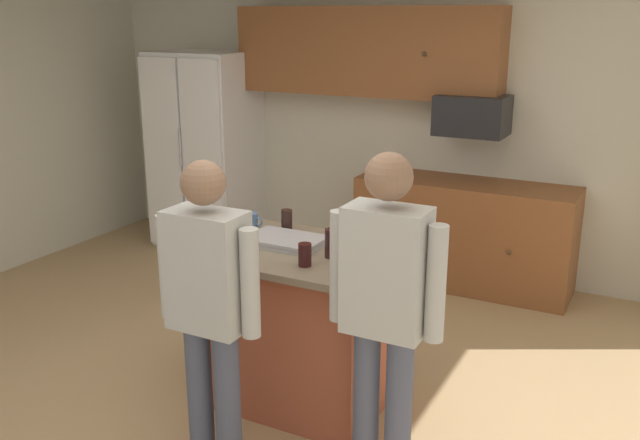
% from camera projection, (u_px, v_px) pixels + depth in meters
% --- Properties ---
extents(floor, '(7.04, 7.04, 0.00)m').
position_uv_depth(floor, '(244.00, 402.00, 4.18)').
color(floor, tan).
rests_on(floor, ground).
extents(back_wall, '(6.40, 0.10, 2.60)m').
position_uv_depth(back_wall, '(414.00, 123.00, 6.19)').
color(back_wall, beige).
rests_on(back_wall, ground).
extents(cabinet_run_upper, '(2.40, 0.38, 0.75)m').
position_uv_depth(cabinet_run_upper, '(365.00, 51.00, 6.02)').
color(cabinet_run_upper, brown).
extents(cabinet_run_lower, '(1.80, 0.63, 0.90)m').
position_uv_depth(cabinet_run_lower, '(464.00, 234.00, 5.89)').
color(cabinet_run_lower, brown).
rests_on(cabinet_run_lower, ground).
extents(refrigerator, '(0.93, 0.76, 1.89)m').
position_uv_depth(refrigerator, '(205.00, 150.00, 6.82)').
color(refrigerator, white).
rests_on(refrigerator, ground).
extents(microwave_over_range, '(0.56, 0.40, 0.32)m').
position_uv_depth(microwave_over_range, '(472.00, 115.00, 5.62)').
color(microwave_over_range, black).
extents(kitchen_island, '(1.17, 0.82, 0.96)m').
position_uv_depth(kitchen_island, '(296.00, 325.00, 4.09)').
color(kitchen_island, '#9E4C33').
rests_on(kitchen_island, ground).
extents(person_guest_by_door, '(0.57, 0.22, 1.66)m').
position_uv_depth(person_guest_by_door, '(385.00, 302.00, 3.23)').
color(person_guest_by_door, '#4C5166').
rests_on(person_guest_by_door, ground).
extents(person_guest_left, '(0.57, 0.22, 1.61)m').
position_uv_depth(person_guest_left, '(209.00, 300.00, 3.34)').
color(person_guest_left, '#4C5166').
rests_on(person_guest_left, ground).
extents(glass_short_whisky, '(0.07, 0.07, 0.16)m').
position_uv_depth(glass_short_whisky, '(331.00, 243.00, 3.79)').
color(glass_short_whisky, black).
rests_on(glass_short_whisky, kitchen_island).
extents(glass_dark_ale, '(0.07, 0.07, 0.12)m').
position_uv_depth(glass_dark_ale, '(305.00, 255.00, 3.66)').
color(glass_dark_ale, black).
rests_on(glass_dark_ale, kitchen_island).
extents(glass_pilsner, '(0.07, 0.07, 0.14)m').
position_uv_depth(glass_pilsner, '(287.00, 221.00, 4.24)').
color(glass_pilsner, black).
rests_on(glass_pilsner, kitchen_island).
extents(mug_blue_stoneware, '(0.13, 0.09, 0.10)m').
position_uv_depth(mug_blue_stoneware, '(251.00, 221.00, 4.29)').
color(mug_blue_stoneware, '#4C6B99').
rests_on(mug_blue_stoneware, kitchen_island).
extents(serving_tray, '(0.44, 0.30, 0.04)m').
position_uv_depth(serving_tray, '(286.00, 240.00, 4.02)').
color(serving_tray, '#B7B7BC').
rests_on(serving_tray, kitchen_island).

